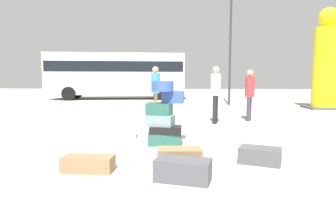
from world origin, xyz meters
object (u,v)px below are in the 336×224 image
person_tourist_with_camera (156,88)px  parked_bus (116,73)px  suitcase_tower (164,117)px  suitcase_brown_right_side (180,158)px  suitcase_charcoal_behind_tower (260,155)px  lamp_post (231,20)px  suitcase_brown_upright_blue (88,164)px  suitcase_tan_left_side (155,116)px  person_bearded_onlooker (216,89)px  suitcase_cream_white_trunk (121,133)px  suitcase_charcoal_foreground_far (183,170)px  yellow_dummy_statue (326,64)px  person_passerby_in_red (250,91)px

person_tourist_with_camera → parked_bus: parked_bus is taller
suitcase_tower → person_tourist_with_camera: 4.01m
suitcase_brown_right_side → suitcase_charcoal_behind_tower: (1.25, 0.36, -0.02)m
parked_bus → lamp_post: 8.95m
suitcase_brown_upright_blue → suitcase_tan_left_side: bearing=79.8°
person_bearded_onlooker → suitcase_tan_left_side: bearing=-32.1°
suitcase_tower → person_bearded_onlooker: size_ratio=0.75×
suitcase_cream_white_trunk → suitcase_charcoal_foreground_far: (1.53, -2.75, 0.04)m
suitcase_brown_upright_blue → lamp_post: (3.41, 11.75, 4.37)m
suitcase_tan_left_side → person_bearded_onlooker: 2.37m
suitcase_charcoal_foreground_far → yellow_dummy_statue: (6.17, 10.29, 1.91)m
suitcase_brown_right_side → person_bearded_onlooker: person_bearded_onlooker is taller
person_passerby_in_red → parked_bus: parked_bus is taller
suitcase_charcoal_behind_tower → person_tourist_with_camera: 5.74m
suitcase_tower → person_bearded_onlooker: (1.26, 3.00, 0.47)m
suitcase_charcoal_foreground_far → lamp_post: 12.94m
suitcase_charcoal_behind_tower → yellow_dummy_statue: bearing=80.7°
yellow_dummy_statue → parked_bus: bearing=152.0°
suitcase_cream_white_trunk → suitcase_brown_upright_blue: (0.16, -2.48, 0.00)m
suitcase_brown_upright_blue → person_tourist_with_camera: (0.21, 5.79, 0.96)m
suitcase_tower → suitcase_charcoal_foreground_far: bearing=-77.5°
person_bearded_onlooker → parked_bus: 12.82m
suitcase_charcoal_behind_tower → lamp_post: size_ratio=0.09×
suitcase_brown_upright_blue → person_bearded_onlooker: 5.42m
lamp_post → person_passerby_in_red: bearing=-90.9°
person_passerby_in_red → lamp_post: (0.10, 6.16, 3.49)m
suitcase_tower → lamp_post: lamp_post is taller
suitcase_charcoal_foreground_far → person_tourist_with_camera: bearing=112.2°
person_tourist_with_camera → person_passerby_in_red: (3.10, -0.21, -0.08)m
suitcase_brown_upright_blue → lamp_post: bearing=72.6°
suitcase_cream_white_trunk → person_tourist_with_camera: person_tourist_with_camera is taller
suitcase_tan_left_side → suitcase_brown_upright_blue: (-0.52, -3.29, -0.28)m
suitcase_brown_right_side → yellow_dummy_statue: 11.73m
yellow_dummy_statue → parked_bus: (-11.49, 6.10, -0.21)m
person_passerby_in_red → suitcase_charcoal_foreground_far: bearing=0.8°
parked_bus → suitcase_brown_right_side: bearing=-82.4°
person_tourist_with_camera → person_passerby_in_red: 3.10m
suitcase_tower → suitcase_brown_upright_blue: bearing=-115.7°
suitcase_charcoal_behind_tower → person_bearded_onlooker: (-0.39, 4.24, 0.91)m
suitcase_charcoal_behind_tower → yellow_dummy_statue: (4.99, 9.39, 1.92)m
suitcase_tan_left_side → lamp_post: size_ratio=0.11×
suitcase_cream_white_trunk → lamp_post: bearing=60.9°
suitcase_tan_left_side → person_passerby_in_red: size_ratio=0.47×
suitcase_tower → suitcase_cream_white_trunk: bearing=150.3°
suitcase_charcoal_foreground_far → parked_bus: (-5.31, 16.39, 1.69)m
suitcase_cream_white_trunk → lamp_post: lamp_post is taller
suitcase_cream_white_trunk → suitcase_tower: bearing=-37.8°
parked_bus → suitcase_tower: bearing=-82.0°
suitcase_charcoal_foreground_far → lamp_post: lamp_post is taller
suitcase_brown_right_side → person_bearded_onlooker: (0.86, 4.60, 0.89)m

